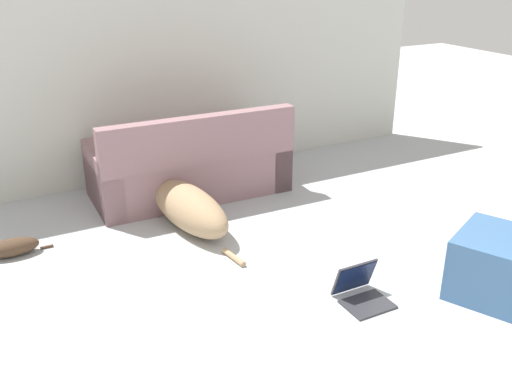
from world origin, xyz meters
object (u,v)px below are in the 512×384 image
dog (186,206)px  side_chair (509,260)px  couch (190,167)px  laptop_open (360,288)px  cat (10,248)px

dog → side_chair: 2.67m
couch → side_chair: couch is taller
dog → side_chair: size_ratio=1.86×
couch → dog: couch is taller
dog → laptop_open: 1.81m
couch → cat: (-1.79, -0.53, -0.22)m
dog → side_chair: bearing=-151.0°
cat → side_chair: size_ratio=0.68×
side_chair → cat: bearing=-62.1°
couch → laptop_open: 2.38m
dog → side_chair: side_chair is taller
couch → cat: size_ratio=3.24×
laptop_open → side_chair: 1.06m
couch → dog: 0.74m
laptop_open → cat: bearing=139.7°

